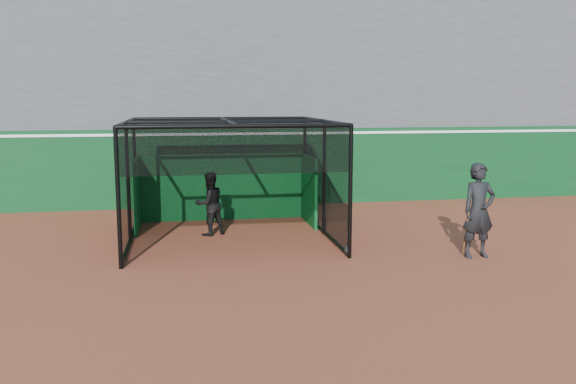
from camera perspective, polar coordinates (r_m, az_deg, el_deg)
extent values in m
plane|color=brown|center=(11.97, 0.44, -8.12)|extent=(120.00, 120.00, 0.00)
cube|color=#0B3D19|center=(20.00, -3.98, 2.35)|extent=(50.00, 0.45, 2.50)
cube|color=white|center=(19.91, -4.01, 5.50)|extent=(50.00, 0.50, 0.08)
cube|color=#4C4C4F|center=(23.74, -5.05, 9.70)|extent=(50.00, 7.85, 7.75)
cube|color=#064519|center=(17.60, -6.14, 0.46)|extent=(4.75, 0.10, 1.90)
cylinder|color=black|center=(13.28, -15.29, -6.24)|extent=(0.08, 0.22, 0.22)
cylinder|color=black|center=(13.70, 5.54, -5.51)|extent=(0.08, 0.22, 0.22)
cylinder|color=black|center=(17.67, -13.98, -2.48)|extent=(0.08, 0.22, 0.22)
cylinder|color=black|center=(17.99, 1.69, -2.02)|extent=(0.08, 0.22, 0.22)
imported|color=black|center=(15.66, -7.36, -1.10)|extent=(0.99, 0.91, 1.63)
imported|color=black|center=(13.98, 17.41, -1.67)|extent=(0.80, 0.56, 2.09)
cylinder|color=#593819|center=(14.00, 16.31, -3.66)|extent=(0.16, 0.38, 1.00)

